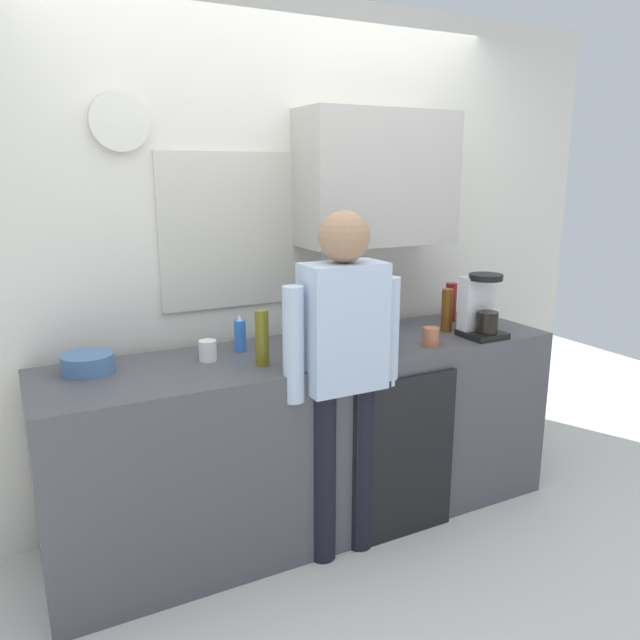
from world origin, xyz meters
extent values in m
plane|color=silver|center=(0.00, 0.00, 0.00)|extent=(8.00, 8.00, 0.00)
cube|color=#4C4C51|center=(0.00, 0.30, 0.46)|extent=(2.55, 0.64, 0.92)
cube|color=black|center=(0.33, -0.03, 0.41)|extent=(0.56, 0.02, 0.83)
cube|color=silver|center=(0.00, 0.73, 1.30)|extent=(4.15, 0.10, 2.60)
cube|color=beige|center=(-0.19, 0.67, 1.47)|extent=(0.86, 0.02, 0.76)
cube|color=#8CA5C6|center=(-0.19, 0.67, 1.47)|extent=(0.80, 0.02, 0.70)
cube|color=#B7B2A8|center=(0.49, 0.52, 1.72)|extent=(0.84, 0.32, 0.68)
cylinder|color=silver|center=(-0.76, 0.66, 1.97)|extent=(0.26, 0.03, 0.26)
cube|color=black|center=(0.89, 0.10, 0.93)|extent=(0.20, 0.20, 0.03)
cube|color=silver|center=(0.89, 0.16, 1.09)|extent=(0.18, 0.08, 0.28)
cylinder|color=black|center=(0.89, 0.07, 1.00)|extent=(0.11, 0.11, 0.11)
cylinder|color=black|center=(0.89, 0.10, 1.23)|extent=(0.17, 0.17, 0.03)
cylinder|color=brown|center=(0.80, 0.28, 1.03)|extent=(0.06, 0.06, 0.23)
cylinder|color=maroon|center=(0.97, 0.45, 1.03)|extent=(0.06, 0.06, 0.22)
cylinder|color=olive|center=(-0.31, 0.18, 1.04)|extent=(0.06, 0.06, 0.25)
cylinder|color=white|center=(-0.50, 0.36, 0.97)|extent=(0.08, 0.08, 0.09)
cylinder|color=#B26647|center=(0.55, 0.09, 0.97)|extent=(0.08, 0.08, 0.09)
cylinder|color=#4C72A5|center=(-1.01, 0.44, 0.96)|extent=(0.22, 0.22, 0.08)
cylinder|color=#9E5638|center=(0.24, 0.09, 0.96)|extent=(0.10, 0.10, 0.09)
sphere|color=#2D7233|center=(0.24, 0.09, 1.07)|extent=(0.15, 0.15, 0.15)
cylinder|color=blue|center=(-0.31, 0.44, 0.99)|extent=(0.06, 0.06, 0.15)
cone|color=white|center=(-0.31, 0.44, 1.08)|extent=(0.02, 0.02, 0.03)
cylinder|color=silver|center=(1.02, 0.27, 1.00)|extent=(0.14, 0.14, 0.17)
cylinder|color=black|center=(-0.10, 0.00, 0.41)|extent=(0.12, 0.12, 0.82)
cylinder|color=black|center=(0.10, 0.00, 0.41)|extent=(0.12, 0.12, 0.82)
cube|color=silver|center=(0.00, 0.00, 1.10)|extent=(0.36, 0.20, 0.56)
sphere|color=#A57A59|center=(0.00, 0.00, 1.49)|extent=(0.22, 0.22, 0.22)
cylinder|color=silver|center=(-0.24, 0.00, 1.05)|extent=(0.09, 0.09, 0.50)
cylinder|color=silver|center=(0.24, 0.00, 1.05)|extent=(0.09, 0.09, 0.50)
camera|label=1|loc=(-1.29, -2.26, 1.76)|focal=34.72mm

